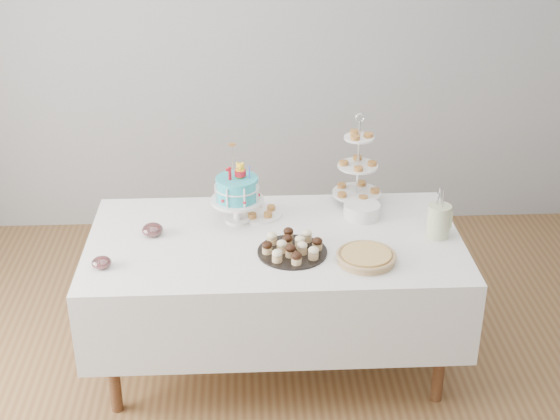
{
  "coord_description": "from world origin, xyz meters",
  "views": [
    {
      "loc": [
        -0.14,
        -3.21,
        2.69
      ],
      "look_at": [
        0.03,
        0.3,
        0.93
      ],
      "focal_mm": 50.0,
      "sensor_mm": 36.0,
      "label": 1
    }
  ],
  "objects_px": {
    "table": "(275,276)",
    "pastry_plate": "(259,212)",
    "pie": "(366,257)",
    "cupcake_tray": "(292,246)",
    "plate_stack": "(362,210)",
    "jam_bowl_a": "(102,263)",
    "tiered_stand": "(358,166)",
    "utensil_pitcher": "(439,220)",
    "jam_bowl_b": "(153,230)",
    "birthday_cake": "(237,201)"
  },
  "relations": [
    {
      "from": "cupcake_tray",
      "to": "utensil_pitcher",
      "type": "bearing_deg",
      "value": 10.35
    },
    {
      "from": "cupcake_tray",
      "to": "pie",
      "type": "height_order",
      "value": "cupcake_tray"
    },
    {
      "from": "pie",
      "to": "cupcake_tray",
      "type": "bearing_deg",
      "value": 163.87
    },
    {
      "from": "plate_stack",
      "to": "utensil_pitcher",
      "type": "relative_size",
      "value": 0.74
    },
    {
      "from": "table",
      "to": "pie",
      "type": "height_order",
      "value": "pie"
    },
    {
      "from": "pastry_plate",
      "to": "jam_bowl_b",
      "type": "distance_m",
      "value": 0.59
    },
    {
      "from": "tiered_stand",
      "to": "utensil_pitcher",
      "type": "bearing_deg",
      "value": -48.73
    },
    {
      "from": "plate_stack",
      "to": "utensil_pitcher",
      "type": "xyz_separation_m",
      "value": [
        0.36,
        -0.24,
        0.06
      ]
    },
    {
      "from": "plate_stack",
      "to": "utensil_pitcher",
      "type": "height_order",
      "value": "utensil_pitcher"
    },
    {
      "from": "jam_bowl_a",
      "to": "birthday_cake",
      "type": "bearing_deg",
      "value": 34.83
    },
    {
      "from": "cupcake_tray",
      "to": "pastry_plate",
      "type": "relative_size",
      "value": 1.4
    },
    {
      "from": "pie",
      "to": "jam_bowl_a",
      "type": "relative_size",
      "value": 3.09
    },
    {
      "from": "pastry_plate",
      "to": "jam_bowl_a",
      "type": "height_order",
      "value": "jam_bowl_a"
    },
    {
      "from": "pie",
      "to": "tiered_stand",
      "type": "distance_m",
      "value": 0.69
    },
    {
      "from": "jam_bowl_b",
      "to": "utensil_pitcher",
      "type": "bearing_deg",
      "value": -3.21
    },
    {
      "from": "pie",
      "to": "tiered_stand",
      "type": "relative_size",
      "value": 0.56
    },
    {
      "from": "tiered_stand",
      "to": "pastry_plate",
      "type": "xyz_separation_m",
      "value": [
        -0.55,
        -0.12,
        -0.2
      ]
    },
    {
      "from": "birthday_cake",
      "to": "plate_stack",
      "type": "distance_m",
      "value": 0.67
    },
    {
      "from": "plate_stack",
      "to": "jam_bowl_b",
      "type": "relative_size",
      "value": 1.79
    },
    {
      "from": "table",
      "to": "jam_bowl_b",
      "type": "bearing_deg",
      "value": 173.91
    },
    {
      "from": "pie",
      "to": "tiered_stand",
      "type": "height_order",
      "value": "tiered_stand"
    },
    {
      "from": "plate_stack",
      "to": "pastry_plate",
      "type": "distance_m",
      "value": 0.56
    },
    {
      "from": "birthday_cake",
      "to": "utensil_pitcher",
      "type": "relative_size",
      "value": 1.62
    },
    {
      "from": "birthday_cake",
      "to": "cupcake_tray",
      "type": "distance_m",
      "value": 0.45
    },
    {
      "from": "table",
      "to": "pastry_plate",
      "type": "bearing_deg",
      "value": 104.63
    },
    {
      "from": "jam_bowl_a",
      "to": "plate_stack",
      "type": "bearing_deg",
      "value": 19.66
    },
    {
      "from": "plate_stack",
      "to": "jam_bowl_a",
      "type": "bearing_deg",
      "value": -160.34
    },
    {
      "from": "birthday_cake",
      "to": "pastry_plate",
      "type": "bearing_deg",
      "value": 13.3
    },
    {
      "from": "table",
      "to": "jam_bowl_b",
      "type": "distance_m",
      "value": 0.68
    },
    {
      "from": "birthday_cake",
      "to": "tiered_stand",
      "type": "height_order",
      "value": "tiered_stand"
    },
    {
      "from": "birthday_cake",
      "to": "tiered_stand",
      "type": "relative_size",
      "value": 0.82
    },
    {
      "from": "table",
      "to": "tiered_stand",
      "type": "height_order",
      "value": "tiered_stand"
    },
    {
      "from": "pie",
      "to": "jam_bowl_b",
      "type": "distance_m",
      "value": 1.11
    },
    {
      "from": "birthday_cake",
      "to": "pie",
      "type": "bearing_deg",
      "value": -55.76
    },
    {
      "from": "plate_stack",
      "to": "jam_bowl_b",
      "type": "bearing_deg",
      "value": -172.03
    },
    {
      "from": "birthday_cake",
      "to": "jam_bowl_b",
      "type": "relative_size",
      "value": 3.92
    },
    {
      "from": "table",
      "to": "jam_bowl_a",
      "type": "relative_size",
      "value": 20.2
    },
    {
      "from": "tiered_stand",
      "to": "plate_stack",
      "type": "relative_size",
      "value": 2.68
    },
    {
      "from": "birthday_cake",
      "to": "jam_bowl_b",
      "type": "xyz_separation_m",
      "value": [
        -0.44,
        -0.14,
        -0.09
      ]
    },
    {
      "from": "pie",
      "to": "utensil_pitcher",
      "type": "bearing_deg",
      "value": 30.64
    },
    {
      "from": "plate_stack",
      "to": "jam_bowl_b",
      "type": "distance_m",
      "value": 1.12
    },
    {
      "from": "table",
      "to": "birthday_cake",
      "type": "xyz_separation_m",
      "value": [
        -0.19,
        0.2,
        0.35
      ]
    },
    {
      "from": "pastry_plate",
      "to": "utensil_pitcher",
      "type": "bearing_deg",
      "value": -17.8
    },
    {
      "from": "plate_stack",
      "to": "utensil_pitcher",
      "type": "bearing_deg",
      "value": -33.38
    },
    {
      "from": "birthday_cake",
      "to": "cupcake_tray",
      "type": "bearing_deg",
      "value": -72.31
    },
    {
      "from": "table",
      "to": "pie",
      "type": "xyz_separation_m",
      "value": [
        0.43,
        -0.26,
        0.25
      ]
    },
    {
      "from": "table",
      "to": "jam_bowl_a",
      "type": "height_order",
      "value": "jam_bowl_a"
    },
    {
      "from": "pastry_plate",
      "to": "jam_bowl_a",
      "type": "xyz_separation_m",
      "value": [
        -0.77,
        -0.53,
        0.01
      ]
    },
    {
      "from": "plate_stack",
      "to": "pastry_plate",
      "type": "height_order",
      "value": "plate_stack"
    },
    {
      "from": "jam_bowl_a",
      "to": "jam_bowl_b",
      "type": "relative_size",
      "value": 0.86
    }
  ]
}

